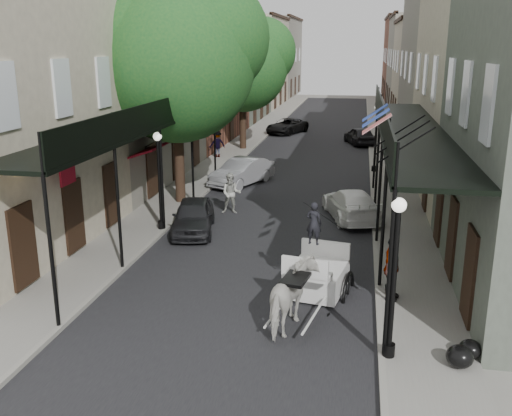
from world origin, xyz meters
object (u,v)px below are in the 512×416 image
at_px(lamppost_right_far, 376,137).
at_px(lamppost_right_near, 394,277).
at_px(car_right_far, 360,136).
at_px(carriage, 321,252).
at_px(lamppost_left, 159,179).
at_px(horse, 294,297).
at_px(car_left_mid, 242,172).
at_px(pedestrian_sidewalk_right, 392,268).
at_px(pedestrian_walking, 231,194).
at_px(tree_far, 248,62).
at_px(car_right_near, 351,204).
at_px(car_left_near, 193,216).
at_px(car_left_far, 287,126).
at_px(pedestrian_sidewalk_left, 217,144).
at_px(tree_near, 186,55).

bearing_deg(lamppost_right_far, lamppost_right_near, -90.00).
relative_size(lamppost_right_far, car_right_far, 0.98).
bearing_deg(carriage, lamppost_left, 157.04).
relative_size(horse, car_left_mid, 0.50).
bearing_deg(pedestrian_sidewalk_right, pedestrian_walking, 54.11).
relative_size(tree_far, car_left_mid, 2.10).
bearing_deg(lamppost_right_near, car_right_near, 95.65).
height_order(pedestrian_walking, car_left_near, pedestrian_walking).
relative_size(tree_far, car_left_far, 1.98).
relative_size(pedestrian_sidewalk_left, car_right_near, 0.39).
bearing_deg(car_left_near, pedestrian_sidewalk_left, 89.00).
relative_size(car_left_mid, car_right_near, 0.96).
xyz_separation_m(tree_near, car_left_far, (1.60, 21.82, -5.89)).
relative_size(lamppost_right_far, car_left_near, 1.00).
bearing_deg(car_right_near, pedestrian_walking, -14.26).
relative_size(pedestrian_sidewalk_left, car_left_mid, 0.41).
bearing_deg(tree_far, lamppost_right_near, -72.32).
distance_m(carriage, car_left_far, 30.62).
height_order(pedestrian_sidewalk_right, car_left_mid, pedestrian_sidewalk_right).
xyz_separation_m(pedestrian_sidewalk_left, car_left_mid, (2.95, -6.53, -0.28)).
bearing_deg(carriage, pedestrian_walking, 131.65).
xyz_separation_m(tree_far, car_right_near, (7.26, -15.18, -5.22)).
distance_m(tree_far, horse, 26.25).
bearing_deg(lamppost_left, car_right_far, 71.29).
bearing_deg(horse, lamppost_right_far, -86.46).
bearing_deg(pedestrian_walking, lamppost_right_near, -69.47).
bearing_deg(car_right_near, tree_far, -80.13).
bearing_deg(pedestrian_sidewalk_left, tree_near, 62.36).
height_order(pedestrian_walking, car_left_mid, pedestrian_walking).
xyz_separation_m(lamppost_right_near, lamppost_left, (-8.20, 8.00, 0.00)).
relative_size(tree_near, lamppost_left, 2.60).
relative_size(car_left_mid, car_right_far, 1.08).
height_order(pedestrian_sidewalk_left, pedestrian_sidewalk_right, pedestrian_sidewalk_right).
height_order(lamppost_left, car_left_mid, lamppost_left).
bearing_deg(pedestrian_walking, pedestrian_sidewalk_right, -59.93).
relative_size(car_right_near, car_right_far, 1.13).
bearing_deg(car_left_far, car_right_near, -54.24).
distance_m(lamppost_left, car_left_far, 26.08).
relative_size(horse, carriage, 0.71).
xyz_separation_m(lamppost_left, pedestrian_sidewalk_right, (8.36, -4.90, -1.01)).
xyz_separation_m(tree_near, car_left_near, (1.32, -4.01, -5.86)).
xyz_separation_m(tree_far, car_left_mid, (1.65, -10.18, -5.16)).
relative_size(carriage, pedestrian_sidewalk_right, 1.57).
xyz_separation_m(pedestrian_walking, car_right_near, (5.01, 0.13, -0.25)).
height_order(carriage, pedestrian_sidewalk_right, carriage).
height_order(tree_far, pedestrian_sidewalk_right, tree_far).
height_order(lamppost_right_far, car_right_near, lamppost_right_far).
relative_size(horse, car_right_near, 0.48).
xyz_separation_m(tree_far, pedestrian_walking, (2.25, -15.30, -4.97)).
height_order(tree_near, pedestrian_walking, tree_near).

